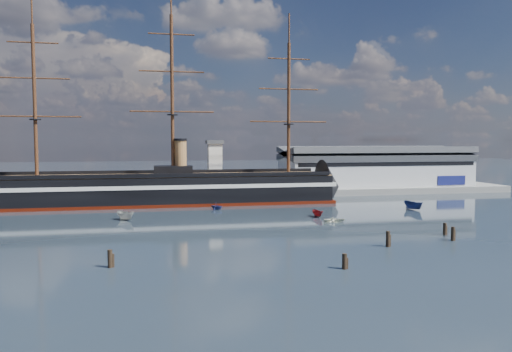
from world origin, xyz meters
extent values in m
plane|color=#1E262F|center=(0.00, 40.00, 0.00)|extent=(600.00, 600.00, 0.00)
cube|color=slate|center=(10.00, 76.00, 0.00)|extent=(180.00, 18.00, 2.00)
cube|color=#B7BABC|center=(58.00, 80.00, 7.00)|extent=(62.00, 20.00, 10.00)
cube|color=#3F4247|center=(58.00, 80.00, 12.60)|extent=(63.00, 21.00, 2.00)
cube|color=silver|center=(3.00, 73.00, 9.00)|extent=(4.00, 4.00, 14.00)
cube|color=#3F4247|center=(3.00, 73.00, 16.50)|extent=(5.00, 5.00, 1.00)
cube|color=black|center=(-11.92, 60.00, 4.00)|extent=(88.22, 17.24, 7.00)
cube|color=silver|center=(-11.92, 60.00, 5.20)|extent=(90.22, 17.50, 1.00)
cube|color=#491004|center=(-11.92, 60.00, 0.35)|extent=(90.22, 17.46, 0.90)
cone|color=black|center=(34.58, 60.00, 3.70)|extent=(11.22, 15.83, 15.68)
cube|color=brown|center=(-11.92, 60.00, 7.60)|extent=(88.20, 15.96, 0.40)
cube|color=black|center=(-9.92, 60.00, 9.00)|extent=(10.08, 6.14, 2.50)
cylinder|color=#9D6F3E|center=(-7.92, 60.00, 12.50)|extent=(3.20, 3.20, 9.00)
cylinder|color=#381E0F|center=(-43.92, 60.00, 26.80)|extent=(0.90, 0.90, 38.00)
cylinder|color=#381E0F|center=(-9.92, 60.00, 28.80)|extent=(0.90, 0.90, 42.00)
cylinder|color=#381E0F|center=(22.08, 60.00, 25.80)|extent=(0.90, 0.90, 36.00)
imported|color=beige|center=(-21.27, 34.42, 0.00)|extent=(6.23, 5.34, 2.43)
imported|color=maroon|center=(20.33, 30.04, 0.00)|extent=(4.97, 2.12, 1.94)
imported|color=navy|center=(-0.09, 46.69, 0.00)|extent=(5.20, 5.47, 1.93)
imported|color=beige|center=(21.51, 22.79, 0.00)|extent=(1.36, 2.89, 1.31)
imported|color=navy|center=(47.23, 36.13, 0.00)|extent=(7.22, 4.20, 2.72)
cylinder|color=black|center=(-21.61, -5.99, 0.00)|extent=(0.64, 0.64, 3.14)
cylinder|color=black|center=(8.84, -13.41, 0.00)|extent=(0.64, 0.64, 2.78)
cylinder|color=black|center=(21.00, -1.83, 0.00)|extent=(0.64, 0.64, 3.22)
cylinder|color=black|center=(35.62, 5.04, 0.00)|extent=(0.64, 0.64, 2.91)
cylinder|color=black|center=(34.03, 0.22, 0.00)|extent=(0.64, 0.64, 3.09)
camera|label=1|loc=(-16.42, -74.47, 17.10)|focal=35.00mm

